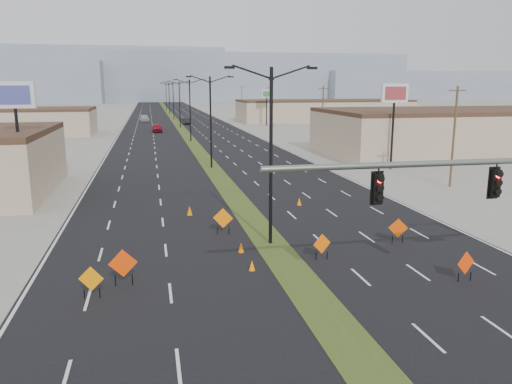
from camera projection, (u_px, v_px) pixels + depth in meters
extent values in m
plane|color=gray|center=(350.00, 347.00, 17.52)|extent=(600.00, 600.00, 0.00)
cube|color=black|center=(179.00, 126.00, 113.20)|extent=(25.00, 400.00, 0.02)
cube|color=#324518|center=(179.00, 126.00, 113.20)|extent=(2.00, 400.00, 0.04)
cube|color=tan|center=(9.00, 123.00, 91.88)|extent=(30.00, 14.00, 4.50)
cube|color=tan|center=(459.00, 133.00, 66.91)|extent=(36.00, 18.00, 5.50)
cube|color=tan|center=(324.00, 111.00, 129.96)|extent=(44.00, 16.00, 5.00)
cube|color=gray|center=(224.00, 78.00, 309.74)|extent=(220.00, 50.00, 28.00)
cube|color=gray|center=(436.00, 86.00, 329.64)|extent=(160.00, 50.00, 18.00)
cube|color=gray|center=(110.00, 75.00, 314.24)|extent=(140.00, 50.00, 32.00)
cylinder|color=slate|center=(463.00, 162.00, 19.22)|extent=(16.00, 0.24, 0.24)
cube|color=black|center=(378.00, 189.00, 18.69)|extent=(0.50, 0.28, 1.30)
sphere|color=#FF0C05|center=(380.00, 180.00, 18.47)|extent=(0.22, 0.22, 0.22)
cube|color=black|center=(495.00, 183.00, 19.71)|extent=(0.50, 0.28, 1.30)
sphere|color=#FF0C05|center=(499.00, 175.00, 19.48)|extent=(0.22, 0.22, 0.22)
cylinder|color=black|center=(271.00, 159.00, 27.96)|extent=(0.20, 0.20, 10.00)
cube|color=black|center=(229.00, 67.00, 26.46)|extent=(0.55, 0.24, 0.14)
cube|color=black|center=(312.00, 68.00, 27.40)|extent=(0.55, 0.24, 0.14)
cylinder|color=black|center=(211.00, 123.00, 54.75)|extent=(0.20, 0.20, 10.00)
cube|color=black|center=(188.00, 77.00, 53.25)|extent=(0.55, 0.24, 0.14)
cube|color=black|center=(231.00, 77.00, 54.19)|extent=(0.55, 0.24, 0.14)
cylinder|color=black|center=(190.00, 111.00, 81.54)|extent=(0.20, 0.20, 10.00)
cube|color=black|center=(175.00, 80.00, 80.04)|extent=(0.55, 0.24, 0.14)
cube|color=black|center=(203.00, 80.00, 80.97)|extent=(0.55, 0.24, 0.14)
cylinder|color=black|center=(180.00, 105.00, 108.33)|extent=(0.20, 0.20, 10.00)
cube|color=black|center=(168.00, 81.00, 106.83)|extent=(0.55, 0.24, 0.14)
cube|color=black|center=(190.00, 81.00, 107.76)|extent=(0.55, 0.24, 0.14)
cylinder|color=black|center=(173.00, 101.00, 135.11)|extent=(0.20, 0.20, 10.00)
cube|color=black|center=(164.00, 82.00, 133.61)|extent=(0.55, 0.24, 0.14)
cube|color=black|center=(181.00, 82.00, 134.55)|extent=(0.55, 0.24, 0.14)
cylinder|color=black|center=(169.00, 98.00, 161.90)|extent=(0.20, 0.20, 10.00)
cube|color=black|center=(161.00, 83.00, 160.40)|extent=(0.55, 0.24, 0.14)
cube|color=black|center=(176.00, 83.00, 161.34)|extent=(0.55, 0.24, 0.14)
cylinder|color=black|center=(166.00, 97.00, 188.69)|extent=(0.20, 0.20, 10.00)
cube|color=black|center=(159.00, 83.00, 187.19)|extent=(0.55, 0.24, 0.14)
cube|color=black|center=(172.00, 83.00, 188.12)|extent=(0.55, 0.24, 0.14)
cylinder|color=#4C3823|center=(454.00, 137.00, 44.56)|extent=(0.20, 0.20, 9.00)
cube|color=#4C3823|center=(458.00, 90.00, 43.71)|extent=(1.60, 0.10, 0.10)
cylinder|color=#4C3823|center=(323.00, 115.00, 78.05)|extent=(0.20, 0.20, 9.00)
cube|color=#4C3823|center=(323.00, 88.00, 77.19)|extent=(1.60, 0.10, 0.10)
cylinder|color=#4C3823|center=(270.00, 106.00, 111.53)|extent=(0.20, 0.20, 9.00)
cube|color=#4C3823|center=(270.00, 88.00, 110.68)|extent=(1.60, 0.10, 0.10)
cylinder|color=#4C3823|center=(242.00, 102.00, 145.02)|extent=(0.20, 0.20, 9.00)
cube|color=#4C3823|center=(242.00, 87.00, 144.16)|extent=(1.60, 0.10, 0.10)
imported|color=maroon|center=(157.00, 128.00, 98.90)|extent=(1.94, 4.81, 1.64)
imported|color=black|center=(186.00, 121.00, 118.89)|extent=(2.07, 4.48, 1.42)
imported|color=#A9ADB2|center=(144.00, 118.00, 127.58)|extent=(2.71, 5.81, 1.64)
cube|color=orange|center=(91.00, 279.00, 21.33)|extent=(1.07, 0.29, 1.09)
cylinder|color=black|center=(84.00, 294.00, 21.40)|extent=(0.05, 0.05, 0.45)
cylinder|color=black|center=(100.00, 293.00, 21.53)|extent=(0.05, 0.05, 0.45)
cube|color=#EE3C05|center=(123.00, 263.00, 22.69)|extent=(1.30, 0.15, 1.30)
cylinder|color=black|center=(115.00, 281.00, 22.78)|extent=(0.05, 0.05, 0.54)
cylinder|color=black|center=(132.00, 279.00, 22.93)|extent=(0.05, 0.05, 0.54)
cube|color=orange|center=(223.00, 218.00, 30.61)|extent=(1.18, 0.50, 1.25)
cylinder|color=black|center=(217.00, 231.00, 30.69)|extent=(0.05, 0.05, 0.52)
cylinder|color=black|center=(229.00, 230.00, 30.84)|extent=(0.05, 0.05, 0.52)
cube|color=#FF6105|center=(322.00, 244.00, 26.13)|extent=(1.04, 0.33, 1.07)
cylinder|color=black|center=(316.00, 256.00, 26.20)|extent=(0.05, 0.05, 0.44)
cylinder|color=black|center=(327.00, 255.00, 26.33)|extent=(0.05, 0.05, 0.44)
cube|color=#FF3C05|center=(466.00, 263.00, 23.20)|extent=(1.07, 0.36, 1.10)
cylinder|color=black|center=(458.00, 277.00, 23.28)|extent=(0.05, 0.05, 0.46)
cylinder|color=black|center=(471.00, 276.00, 23.41)|extent=(0.05, 0.05, 0.46)
cube|color=#E84B04|center=(398.00, 228.00, 28.88)|extent=(1.09, 0.34, 1.12)
cylinder|color=black|center=(392.00, 240.00, 28.96)|extent=(0.05, 0.05, 0.47)
cylinder|color=black|center=(403.00, 239.00, 29.09)|extent=(0.05, 0.05, 0.47)
cone|color=#DC6104|center=(241.00, 248.00, 27.38)|extent=(0.41, 0.41, 0.57)
cone|color=orange|center=(252.00, 266.00, 24.71)|extent=(0.40, 0.40, 0.53)
cone|color=orange|center=(299.00, 201.00, 38.23)|extent=(0.44, 0.44, 0.61)
cone|color=orange|center=(190.00, 211.00, 35.28)|extent=(0.41, 0.41, 0.69)
cylinder|color=black|center=(20.00, 153.00, 39.04)|extent=(0.24, 0.24, 7.71)
cube|color=white|center=(14.00, 95.00, 38.11)|extent=(3.06, 0.49, 2.03)
cube|color=#434BA3|center=(13.00, 95.00, 37.92)|extent=(2.43, 0.16, 1.42)
cylinder|color=black|center=(392.00, 134.00, 54.50)|extent=(0.24, 0.24, 7.62)
cube|color=white|center=(395.00, 93.00, 53.58)|extent=(3.01, 0.36, 2.01)
cube|color=#973235|center=(396.00, 93.00, 53.39)|extent=(2.41, 0.06, 1.40)
cylinder|color=black|center=(267.00, 111.00, 115.00)|extent=(0.24, 0.24, 6.70)
cube|color=white|center=(267.00, 94.00, 114.19)|extent=(2.61, 1.19, 1.76)
cube|color=#388D46|center=(267.00, 94.00, 114.00)|extent=(2.02, 0.73, 1.23)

